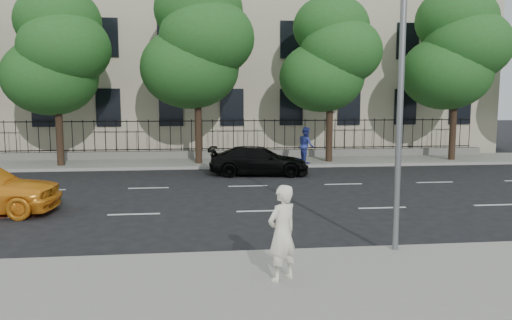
{
  "coord_description": "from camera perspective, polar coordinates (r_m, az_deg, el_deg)",
  "views": [
    {
      "loc": [
        -1.92,
        -12.98,
        3.64
      ],
      "look_at": [
        -0.12,
        3.0,
        1.59
      ],
      "focal_mm": 35.0,
      "sensor_mm": 36.0,
      "label": 1
    }
  ],
  "objects": [
    {
      "name": "lane_markings",
      "position": [
        18.2,
        -0.24,
        -4.24
      ],
      "size": [
        49.6,
        4.62,
        0.01
      ],
      "primitive_type": null,
      "color": "silver",
      "rests_on": "ground"
    },
    {
      "name": "tree_e",
      "position": [
        29.92,
        21.89,
        11.66
      ],
      "size": [
        5.71,
        5.31,
        9.46
      ],
      "color": "#382619",
      "rests_on": "far_sidewalk"
    },
    {
      "name": "tree_b",
      "position": [
        27.35,
        -21.77,
        11.39
      ],
      "size": [
        5.53,
        5.12,
        8.97
      ],
      "color": "#382619",
      "rests_on": "far_sidewalk"
    },
    {
      "name": "iron_fence",
      "position": [
        28.9,
        -2.58,
        1.32
      ],
      "size": [
        30.0,
        0.5,
        2.2
      ],
      "color": "slate",
      "rests_on": "far_sidewalk"
    },
    {
      "name": "street_light",
      "position": [
        12.14,
        15.45,
        14.17
      ],
      "size": [
        0.25,
        3.32,
        8.05
      ],
      "color": "slate",
      "rests_on": "near_sidewalk"
    },
    {
      "name": "near_sidewalk",
      "position": [
        9.85,
        5.41,
        -13.97
      ],
      "size": [
        60.0,
        4.0,
        0.15
      ],
      "primitive_type": "cube",
      "color": "gray",
      "rests_on": "ground"
    },
    {
      "name": "pedestrian_far",
      "position": [
        26.28,
        5.75,
        1.7
      ],
      "size": [
        0.83,
        1.01,
        1.91
      ],
      "primitive_type": "imported",
      "rotation": [
        0.0,
        0.0,
        1.7
      ],
      "color": "navy",
      "rests_on": "far_sidewalk"
    },
    {
      "name": "far_sidewalk",
      "position": [
        27.28,
        -2.34,
        -0.24
      ],
      "size": [
        60.0,
        4.0,
        0.15
      ],
      "primitive_type": "cube",
      "color": "gray",
      "rests_on": "ground"
    },
    {
      "name": "masonry_building",
      "position": [
        36.38,
        -3.46,
        15.76
      ],
      "size": [
        34.6,
        12.11,
        18.5
      ],
      "color": "beige",
      "rests_on": "ground"
    },
    {
      "name": "black_sedan",
      "position": [
        23.17,
        0.32,
        -0.09
      ],
      "size": [
        4.81,
        2.4,
        1.34
      ],
      "primitive_type": "imported",
      "rotation": [
        0.0,
        0.0,
        1.46
      ],
      "color": "black",
      "rests_on": "ground"
    },
    {
      "name": "ground",
      "position": [
        13.61,
        1.93,
        -8.23
      ],
      "size": [
        120.0,
        120.0,
        0.0
      ],
      "primitive_type": "plane",
      "color": "black",
      "rests_on": "ground"
    },
    {
      "name": "woman_near",
      "position": [
        9.54,
        3.0,
        -8.33
      ],
      "size": [
        0.81,
        0.75,
        1.85
      ],
      "primitive_type": "imported",
      "rotation": [
        0.0,
        0.0,
        3.74
      ],
      "color": "white",
      "rests_on": "near_sidewalk"
    },
    {
      "name": "tree_c",
      "position": [
        26.49,
        -6.66,
        13.23
      ],
      "size": [
        5.89,
        5.5,
        9.8
      ],
      "color": "#382619",
      "rests_on": "far_sidewalk"
    },
    {
      "name": "tree_d",
      "position": [
        27.33,
        8.53,
        11.81
      ],
      "size": [
        5.34,
        4.94,
        8.84
      ],
      "color": "#382619",
      "rests_on": "far_sidewalk"
    }
  ]
}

